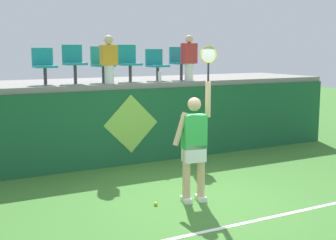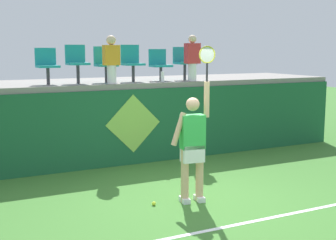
# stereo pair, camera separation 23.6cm
# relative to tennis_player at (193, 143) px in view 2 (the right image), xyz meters

# --- Properties ---
(ground_plane) EXTENTS (40.00, 40.00, 0.00)m
(ground_plane) POSITION_rel_tennis_player_xyz_m (0.08, -0.06, -0.98)
(ground_plane) COLOR #3D752D
(court_back_wall) EXTENTS (11.28, 0.20, 1.64)m
(court_back_wall) POSITION_rel_tennis_player_xyz_m (0.08, 2.87, -0.16)
(court_back_wall) COLOR #195633
(court_back_wall) RESTS_ON ground_plane
(spectator_platform) EXTENTS (11.28, 2.45, 0.12)m
(spectator_platform) POSITION_rel_tennis_player_xyz_m (0.08, 4.05, 0.72)
(spectator_platform) COLOR gray
(spectator_platform) RESTS_ON court_back_wall
(court_baseline_stripe) EXTENTS (10.15, 0.08, 0.01)m
(court_baseline_stripe) POSITION_rel_tennis_player_xyz_m (0.08, -1.20, -0.98)
(court_baseline_stripe) COLOR white
(court_baseline_stripe) RESTS_ON ground_plane
(tennis_player) EXTENTS (0.75, 0.31, 2.55)m
(tennis_player) POSITION_rel_tennis_player_xyz_m (0.00, 0.00, 0.00)
(tennis_player) COLOR white
(tennis_player) RESTS_ON ground_plane
(tennis_ball) EXTENTS (0.07, 0.07, 0.07)m
(tennis_ball) POSITION_rel_tennis_player_xyz_m (-0.66, 0.10, -0.95)
(tennis_ball) COLOR #D1E533
(tennis_ball) RESTS_ON ground_plane
(water_bottle) EXTENTS (0.08, 0.08, 0.24)m
(water_bottle) POSITION_rel_tennis_player_xyz_m (0.92, 3.00, 0.90)
(water_bottle) COLOR white
(water_bottle) RESTS_ON spectator_platform
(stadium_chair_0) EXTENTS (0.44, 0.42, 0.76)m
(stadium_chair_0) POSITION_rel_tennis_player_xyz_m (-1.55, 3.47, 1.22)
(stadium_chair_0) COLOR #38383D
(stadium_chair_0) RESTS_ON spectator_platform
(stadium_chair_1) EXTENTS (0.44, 0.42, 0.83)m
(stadium_chair_1) POSITION_rel_tennis_player_xyz_m (-0.91, 3.47, 1.26)
(stadium_chair_1) COLOR #38383D
(stadium_chair_1) RESTS_ON spectator_platform
(stadium_chair_2) EXTENTS (0.44, 0.42, 0.80)m
(stadium_chair_2) POSITION_rel_tennis_player_xyz_m (-0.27, 3.48, 1.23)
(stadium_chair_2) COLOR #38383D
(stadium_chair_2) RESTS_ON spectator_platform
(stadium_chair_3) EXTENTS (0.44, 0.42, 0.84)m
(stadium_chair_3) POSITION_rel_tennis_player_xyz_m (0.38, 3.48, 1.25)
(stadium_chair_3) COLOR #38383D
(stadium_chair_3) RESTS_ON spectator_platform
(stadium_chair_4) EXTENTS (0.44, 0.42, 0.74)m
(stadium_chair_4) POSITION_rel_tennis_player_xyz_m (1.08, 3.47, 1.19)
(stadium_chair_4) COLOR #38383D
(stadium_chair_4) RESTS_ON spectator_platform
(stadium_chair_5) EXTENTS (0.44, 0.42, 0.79)m
(stadium_chair_5) POSITION_rel_tennis_player_xyz_m (1.72, 3.47, 1.24)
(stadium_chair_5) COLOR #38383D
(stadium_chair_5) RESTS_ON spectator_platform
(spectator_0) EXTENTS (0.34, 0.21, 1.03)m
(spectator_0) POSITION_rel_tennis_player_xyz_m (-0.27, 3.06, 1.32)
(spectator_0) COLOR white
(spectator_0) RESTS_ON spectator_platform
(spectator_1) EXTENTS (0.34, 0.20, 1.06)m
(spectator_1) POSITION_rel_tennis_player_xyz_m (1.72, 3.04, 1.33)
(spectator_1) COLOR white
(spectator_1) RESTS_ON spectator_platform
(wall_signage_mount) EXTENTS (1.27, 0.01, 1.54)m
(wall_signage_mount) POSITION_rel_tennis_player_xyz_m (0.10, 2.77, -0.98)
(wall_signage_mount) COLOR #195633
(wall_signage_mount) RESTS_ON ground_plane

